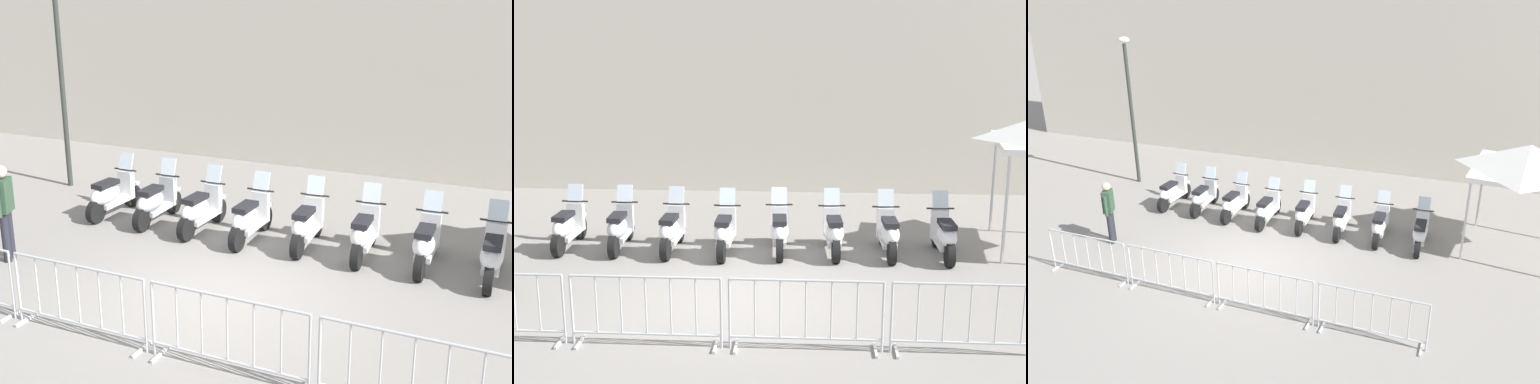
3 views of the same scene
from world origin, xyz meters
The scene contains 12 objects.
ground_plane centered at (0.00, 0.00, 0.00)m, with size 120.00×120.00×0.00m, color gray.
motorcycle_0 centered at (-4.14, 2.06, 0.45)m, with size 0.58×1.73×1.24m.
motorcycle_1 centered at (-3.05, 2.20, 0.45)m, with size 0.64×1.72×1.24m.
motorcycle_2 centered at (-1.96, 2.27, 0.45)m, with size 0.58×1.73×1.24m.
motorcycle_3 centered at (-0.87, 2.35, 0.45)m, with size 0.61×1.72×1.24m.
motorcycle_4 centered at (0.20, 2.63, 0.45)m, with size 0.67×1.71×1.24m.
motorcycle_5 centered at (1.29, 2.76, 0.45)m, with size 0.68×1.71×1.24m.
motorcycle_6 centered at (2.37, 2.88, 0.45)m, with size 0.65×1.72×1.24m.
motorcycle_7 centered at (3.46, 2.96, 0.45)m, with size 0.64×1.72×1.24m.
barrier_segment_1 centered at (-0.90, -1.92, 0.53)m, with size 2.18×0.71×1.07m.
barrier_segment_2 centered at (1.37, -1.62, 0.53)m, with size 2.18×0.71×1.07m.
barrier_segment_3 centered at (3.64, -1.31, 0.53)m, with size 2.18×0.71×1.07m.
Camera 2 is at (2.69, -10.82, 4.54)m, focal length 49.54 mm.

